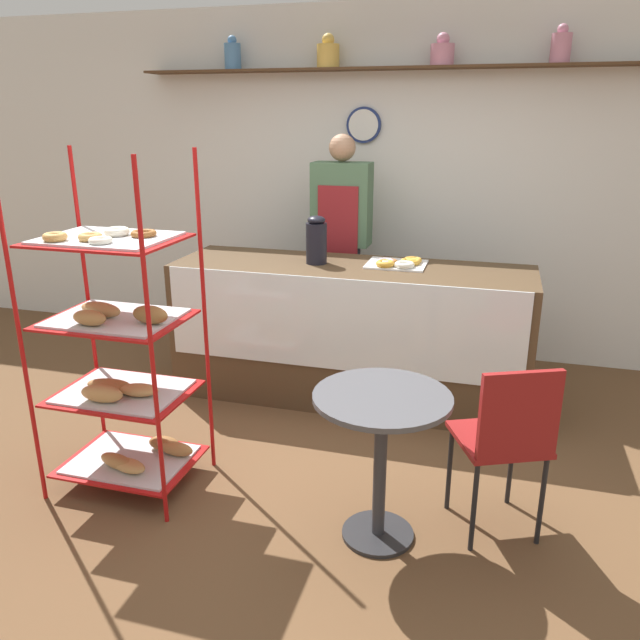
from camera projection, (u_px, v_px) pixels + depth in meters
The scene contains 9 objects.
ground_plane at pixel (299, 482), 3.39m from camera, with size 14.00×14.00×0.00m, color brown.
back_wall at pixel (383, 183), 4.98m from camera, with size 10.00×0.30×2.70m.
display_counter at pixel (350, 332), 4.29m from camera, with size 2.39×0.72×0.94m.
pastry_rack at pixel (121, 360), 3.16m from camera, with size 0.73×0.56×1.75m.
person_worker at pixel (341, 243), 4.74m from camera, with size 0.43×0.23×1.76m.
cafe_table at pixel (381, 433), 2.79m from camera, with size 0.62×0.62×0.73m.
cafe_chair at pixel (507, 434), 2.79m from camera, with size 0.50×0.50×0.88m.
coffee_carafe at pixel (316, 240), 4.16m from camera, with size 0.14×0.14×0.32m.
donut_tray_counter at pixel (398, 263), 4.12m from camera, with size 0.39×0.33×0.05m.
Camera 1 is at (0.91, -2.79, 1.91)m, focal length 35.00 mm.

